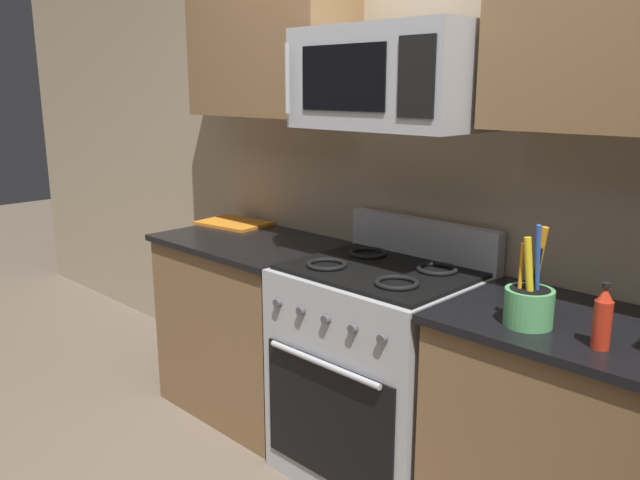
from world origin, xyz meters
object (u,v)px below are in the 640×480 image
at_px(bottle_hot_sauce, 603,319).
at_px(microwave, 390,78).
at_px(range_oven, 379,371).
at_px(cutting_board, 234,223).
at_px(utensil_crock, 529,303).

bearing_deg(bottle_hot_sauce, microwave, 168.53).
bearing_deg(range_oven, bottle_hot_sauce, -9.87).
distance_m(microwave, bottle_hot_sauce, 1.18).
relative_size(range_oven, bottle_hot_sauce, 5.48).
bearing_deg(microwave, cutting_board, 173.57).
bearing_deg(range_oven, microwave, 90.04).
xyz_separation_m(microwave, bottle_hot_sauce, (0.95, -0.19, -0.68)).
height_order(utensil_crock, bottle_hot_sauce, utensil_crock).
distance_m(microwave, utensil_crock, 1.01).
bearing_deg(microwave, bottle_hot_sauce, -11.47).
distance_m(range_oven, utensil_crock, 0.89).
xyz_separation_m(microwave, cutting_board, (-1.17, 0.13, -0.76)).
bearing_deg(bottle_hot_sauce, range_oven, 170.13).
relative_size(range_oven, cutting_board, 2.93).
relative_size(utensil_crock, bottle_hot_sauce, 1.68).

